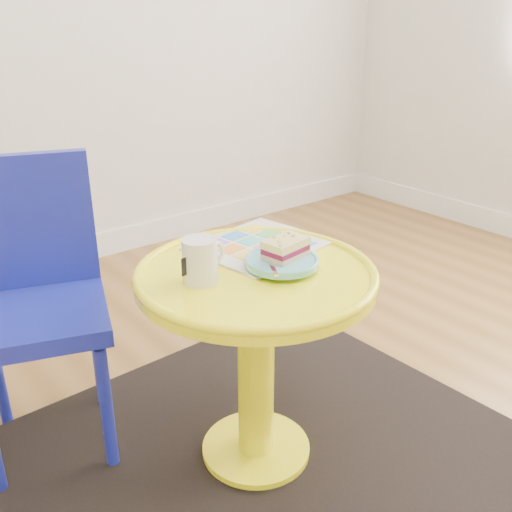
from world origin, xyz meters
TOP-DOWN VIEW (x-y plane):
  - rug at (-0.08, 0.46)m, footprint 1.33×1.14m
  - side_table at (-0.08, 0.46)m, footprint 0.57×0.57m
  - chair at (-0.46, 0.89)m, footprint 0.44×0.44m
  - newspaper at (0.03, 0.58)m, footprint 0.36×0.32m
  - mug at (-0.21, 0.49)m, footprint 0.11×0.08m
  - plate at (-0.02, 0.43)m, footprint 0.17×0.17m
  - cake_slice at (-0.00, 0.44)m, footprint 0.11×0.08m
  - fork at (-0.05, 0.43)m, footprint 0.08×0.13m

SIDE VIEW (x-z plane):
  - rug at x=-0.08m, z-range 0.00..0.01m
  - side_table at x=-0.08m, z-range 0.12..0.65m
  - chair at x=-0.46m, z-range 0.06..0.83m
  - newspaper at x=0.03m, z-range 0.54..0.54m
  - plate at x=-0.02m, z-range 0.55..0.56m
  - fork at x=-0.05m, z-range 0.56..0.57m
  - cake_slice at x=0.00m, z-range 0.56..0.61m
  - mug at x=-0.21m, z-range 0.54..0.64m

